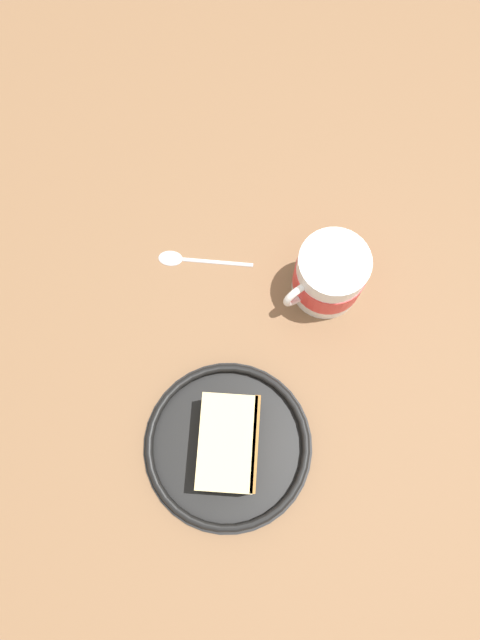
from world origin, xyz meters
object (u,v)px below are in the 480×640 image
at_px(small_plate, 225,444).
at_px(teaspoon, 185,259).
at_px(cake_slice, 227,443).
at_px(tea_mug, 329,275).

bearing_deg(small_plate, teaspoon, 28.94).
relative_size(cake_slice, teaspoon, 0.95).
bearing_deg(tea_mug, cake_slice, 164.39).
bearing_deg(teaspoon, cake_slice, -150.43).
relative_size(small_plate, tea_mug, 2.08).
bearing_deg(teaspoon, small_plate, -151.06).
bearing_deg(cake_slice, small_plate, 102.31).
bearing_deg(cake_slice, tea_mug, -15.61).
height_order(small_plate, teaspoon, small_plate).
distance_m(cake_slice, teaspoon, 0.23).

